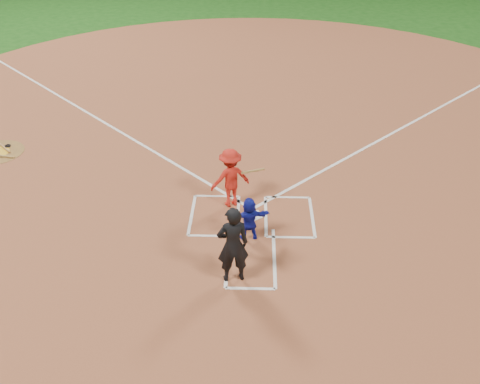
{
  "coord_description": "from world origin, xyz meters",
  "views": [
    {
      "loc": [
        0.03,
        -11.56,
        8.11
      ],
      "look_at": [
        -0.3,
        -0.4,
        1.0
      ],
      "focal_mm": 40.0,
      "sensor_mm": 36.0,
      "label": 1
    }
  ],
  "objects_px": {
    "batter_at_plate": "(231,178)",
    "home_plate": "(252,215)",
    "catcher": "(249,219)",
    "umpire": "(233,245)"
  },
  "relations": [
    {
      "from": "home_plate",
      "to": "umpire",
      "type": "xyz_separation_m",
      "value": [
        -0.39,
        -2.48,
        0.95
      ]
    },
    {
      "from": "home_plate",
      "to": "catcher",
      "type": "distance_m",
      "value": 1.13
    },
    {
      "from": "home_plate",
      "to": "batter_at_plate",
      "type": "relative_size",
      "value": 0.36
    },
    {
      "from": "catcher",
      "to": "batter_at_plate",
      "type": "relative_size",
      "value": 0.7
    },
    {
      "from": "catcher",
      "to": "umpire",
      "type": "relative_size",
      "value": 0.6
    },
    {
      "from": "home_plate",
      "to": "batter_at_plate",
      "type": "distance_m",
      "value": 1.14
    },
    {
      "from": "umpire",
      "to": "batter_at_plate",
      "type": "distance_m",
      "value": 3.02
    },
    {
      "from": "batter_at_plate",
      "to": "home_plate",
      "type": "bearing_deg",
      "value": -43.01
    },
    {
      "from": "batter_at_plate",
      "to": "catcher",
      "type": "bearing_deg",
      "value": -71.03
    },
    {
      "from": "home_plate",
      "to": "catcher",
      "type": "bearing_deg",
      "value": 86.45
    }
  ]
}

